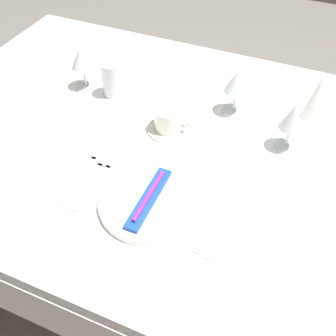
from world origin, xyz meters
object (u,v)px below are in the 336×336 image
(fork_inner, at_px, (89,178))
(dinner_plate, at_px, (149,202))
(toothbrush_package, at_px, (149,198))
(fork_outer, at_px, (97,181))
(wine_glass_left, at_px, (293,118))
(fork_salad, at_px, (82,173))
(coffee_cup_left, at_px, (169,119))
(wine_glass_centre, at_px, (237,83))
(napkin_folded, at_px, (316,98))
(spoon_soup, at_px, (227,214))
(drink_tumbler, at_px, (112,81))
(wine_glass_right, at_px, (81,59))
(dinner_knife, at_px, (212,219))

(fork_inner, bearing_deg, dinner_plate, -5.22)
(toothbrush_package, relative_size, fork_inner, 1.03)
(fork_outer, height_order, wine_glass_left, wine_glass_left)
(fork_salad, relative_size, wine_glass_left, 1.47)
(coffee_cup_left, distance_m, wine_glass_centre, 0.23)
(fork_salad, xyz_separation_m, coffee_cup_left, (0.14, 0.26, 0.04))
(fork_salad, xyz_separation_m, napkin_folded, (0.52, 0.49, 0.07))
(spoon_soup, xyz_separation_m, drink_tumbler, (-0.50, 0.34, 0.05))
(fork_inner, bearing_deg, coffee_cup_left, 66.72)
(fork_inner, distance_m, drink_tumbler, 0.40)
(toothbrush_package, distance_m, spoon_soup, 0.20)
(spoon_soup, relative_size, wine_glass_right, 1.52)
(fork_salad, bearing_deg, wine_glass_left, 34.18)
(wine_glass_centre, relative_size, wine_glass_left, 0.99)
(dinner_plate, relative_size, fork_outer, 1.25)
(dinner_plate, xyz_separation_m, dinner_knife, (0.16, 0.02, -0.01))
(fork_outer, distance_m, fork_salad, 0.05)
(fork_salad, xyz_separation_m, drink_tumbler, (-0.10, 0.36, 0.05))
(wine_glass_right, bearing_deg, spoon_soup, -29.17)
(wine_glass_right, relative_size, drink_tumbler, 1.30)
(fork_inner, xyz_separation_m, wine_glass_right, (-0.24, 0.37, 0.10))
(wine_glass_centre, bearing_deg, napkin_folded, 15.63)
(toothbrush_package, relative_size, dinner_knife, 0.94)
(dinner_plate, height_order, spoon_soup, dinner_plate)
(wine_glass_centre, height_order, wine_glass_left, same)
(dinner_plate, relative_size, wine_glass_left, 1.72)
(fork_inner, bearing_deg, fork_salad, 159.54)
(coffee_cup_left, height_order, drink_tumbler, drink_tumbler)
(dinner_plate, xyz_separation_m, spoon_soup, (0.19, 0.05, -0.01))
(fork_outer, bearing_deg, toothbrush_package, -6.72)
(dinner_plate, distance_m, fork_inner, 0.19)
(toothbrush_package, distance_m, dinner_knife, 0.16)
(fork_outer, bearing_deg, spoon_soup, 4.67)
(coffee_cup_left, bearing_deg, wine_glass_right, 164.07)
(fork_salad, height_order, coffee_cup_left, coffee_cup_left)
(dinner_plate, relative_size, toothbrush_package, 1.21)
(coffee_cup_left, height_order, wine_glass_left, wine_glass_left)
(dinner_knife, xyz_separation_m, napkin_folded, (0.15, 0.50, 0.07))
(dinner_knife, xyz_separation_m, wine_glass_left, (0.11, 0.33, 0.10))
(dinner_knife, bearing_deg, fork_salad, 178.82)
(toothbrush_package, relative_size, wine_glass_right, 1.41)
(coffee_cup_left, bearing_deg, drink_tumbler, 157.70)
(coffee_cup_left, height_order, napkin_folded, napkin_folded)
(napkin_folded, bearing_deg, wine_glass_left, -104.82)
(napkin_folded, bearing_deg, fork_salad, -136.77)
(wine_glass_left, distance_m, wine_glass_right, 0.69)
(dinner_plate, xyz_separation_m, fork_outer, (-0.16, 0.02, -0.01))
(wine_glass_right, bearing_deg, drink_tumbler, -0.25)
(dinner_knife, distance_m, wine_glass_centre, 0.45)
(coffee_cup_left, xyz_separation_m, wine_glass_centre, (0.15, 0.17, 0.06))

